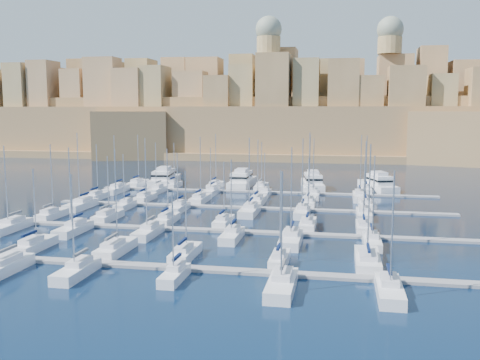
% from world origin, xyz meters
% --- Properties ---
extents(ground, '(600.00, 600.00, 0.00)m').
position_xyz_m(ground, '(0.00, 0.00, 0.00)').
color(ground, black).
rests_on(ground, ground).
extents(pontoon_near, '(84.00, 2.00, 0.40)m').
position_xyz_m(pontoon_near, '(0.00, -34.00, 0.20)').
color(pontoon_near, slate).
rests_on(pontoon_near, ground).
extents(pontoon_mid_near, '(84.00, 2.00, 0.40)m').
position_xyz_m(pontoon_mid_near, '(0.00, -12.00, 0.20)').
color(pontoon_mid_near, slate).
rests_on(pontoon_mid_near, ground).
extents(pontoon_mid_far, '(84.00, 2.00, 0.40)m').
position_xyz_m(pontoon_mid_far, '(0.00, 10.00, 0.20)').
color(pontoon_mid_far, slate).
rests_on(pontoon_mid_far, ground).
extents(pontoon_far, '(84.00, 2.00, 0.40)m').
position_xyz_m(pontoon_far, '(0.00, 32.00, 0.20)').
color(pontoon_far, slate).
rests_on(pontoon_far, ground).
extents(sailboat_1, '(2.66, 8.86, 12.31)m').
position_xyz_m(sailboat_1, '(-25.14, -28.68, 0.73)').
color(sailboat_1, white).
rests_on(sailboat_1, ground).
extents(sailboat_2, '(2.90, 9.68, 15.27)m').
position_xyz_m(sailboat_2, '(-12.54, -28.28, 0.76)').
color(sailboat_2, white).
rests_on(sailboat_2, ground).
extents(sailboat_3, '(2.61, 8.70, 12.53)m').
position_xyz_m(sailboat_3, '(-2.01, -28.76, 0.73)').
color(sailboat_3, white).
rests_on(sailboat_3, ground).
extents(sailboat_4, '(2.27, 7.56, 12.92)m').
position_xyz_m(sailboat_4, '(11.26, -29.32, 0.73)').
color(sailboat_4, white).
rests_on(sailboat_4, ground).
extents(sailboat_5, '(3.19, 10.65, 16.42)m').
position_xyz_m(sailboat_5, '(22.79, -27.80, 0.78)').
color(sailboat_5, white).
rests_on(sailboat_5, ground).
extents(sailboat_7, '(3.28, 10.92, 17.94)m').
position_xyz_m(sailboat_7, '(-22.75, -40.33, 0.79)').
color(sailboat_7, white).
rests_on(sailboat_7, ground).
extents(sailboat_8, '(2.63, 8.75, 13.21)m').
position_xyz_m(sailboat_8, '(-12.85, -39.26, 0.73)').
color(sailboat_8, white).
rests_on(sailboat_8, ground).
extents(sailboat_9, '(2.15, 7.17, 11.18)m').
position_xyz_m(sailboat_9, '(-0.44, -38.49, 0.71)').
color(sailboat_9, white).
rests_on(sailboat_9, ground).
extents(sailboat_10, '(2.98, 9.94, 14.14)m').
position_xyz_m(sailboat_10, '(12.72, -39.85, 0.75)').
color(sailboat_10, white).
rests_on(sailboat_10, ground).
extents(sailboat_11, '(2.77, 9.22, 14.42)m').
position_xyz_m(sailboat_11, '(24.65, -39.50, 0.75)').
color(sailboat_11, white).
rests_on(sailboat_11, ground).
extents(sailboat_12, '(2.55, 8.51, 14.40)m').
position_xyz_m(sailboat_12, '(-34.98, -6.85, 0.74)').
color(sailboat_12, white).
rests_on(sailboat_12, ground).
extents(sailboat_13, '(2.76, 9.22, 12.31)m').
position_xyz_m(sailboat_13, '(-23.72, -6.51, 0.73)').
color(sailboat_13, white).
rests_on(sailboat_13, ground).
extents(sailboat_14, '(2.49, 8.31, 13.86)m').
position_xyz_m(sailboat_14, '(-11.92, -6.95, 0.74)').
color(sailboat_14, white).
rests_on(sailboat_14, ground).
extents(sailboat_15, '(2.45, 8.16, 11.71)m').
position_xyz_m(sailboat_15, '(-1.37, -7.02, 0.72)').
color(sailboat_15, white).
rests_on(sailboat_15, ground).
extents(sailboat_16, '(2.61, 8.71, 12.60)m').
position_xyz_m(sailboat_16, '(13.60, -6.76, 0.73)').
color(sailboat_16, white).
rests_on(sailboat_16, ground).
extents(sailboat_17, '(2.42, 8.07, 12.32)m').
position_xyz_m(sailboat_17, '(23.04, -7.07, 0.72)').
color(sailboat_17, white).
rests_on(sailboat_17, ground).
extents(sailboat_18, '(2.92, 9.74, 14.93)m').
position_xyz_m(sailboat_18, '(-36.41, -17.75, 0.76)').
color(sailboat_18, white).
rests_on(sailboat_18, ground).
extents(sailboat_19, '(2.85, 9.49, 14.76)m').
position_xyz_m(sailboat_19, '(-24.75, -17.63, 0.75)').
color(sailboat_19, white).
rests_on(sailboat_19, ground).
extents(sailboat_20, '(2.69, 8.96, 14.72)m').
position_xyz_m(sailboat_20, '(-11.68, -17.37, 0.75)').
color(sailboat_20, white).
rests_on(sailboat_20, ground).
extents(sailboat_21, '(2.63, 8.76, 13.21)m').
position_xyz_m(sailboat_21, '(2.29, -17.27, 0.73)').
color(sailboat_21, white).
rests_on(sailboat_21, ground).
extents(sailboat_22, '(3.08, 10.25, 15.28)m').
position_xyz_m(sailboat_22, '(11.75, -18.00, 0.76)').
color(sailboat_22, white).
rests_on(sailboat_22, ground).
extents(sailboat_23, '(2.61, 8.68, 14.16)m').
position_xyz_m(sailboat_23, '(23.92, -17.23, 0.74)').
color(sailboat_23, white).
rests_on(sailboat_23, ground).
extents(sailboat_24, '(2.57, 8.57, 13.01)m').
position_xyz_m(sailboat_24, '(-36.32, 15.18, 0.73)').
color(sailboat_24, white).
rests_on(sailboat_24, ground).
extents(sailboat_25, '(2.65, 8.82, 14.62)m').
position_xyz_m(sailboat_25, '(-24.57, 15.30, 0.75)').
color(sailboat_25, white).
rests_on(sailboat_25, ground).
extents(sailboat_26, '(2.89, 9.65, 14.96)m').
position_xyz_m(sailboat_26, '(-11.80, 15.71, 0.76)').
color(sailboat_26, white).
rests_on(sailboat_26, ground).
extents(sailboat_27, '(2.96, 9.85, 14.46)m').
position_xyz_m(sailboat_27, '(1.17, 15.80, 0.75)').
color(sailboat_27, white).
rests_on(sailboat_27, ground).
extents(sailboat_28, '(2.92, 9.75, 16.10)m').
position_xyz_m(sailboat_28, '(12.37, 15.75, 0.77)').
color(sailboat_28, white).
rests_on(sailboat_28, ground).
extents(sailboat_29, '(2.79, 9.29, 14.83)m').
position_xyz_m(sailboat_29, '(24.27, 15.53, 0.75)').
color(sailboat_29, white).
rests_on(sailboat_29, ground).
extents(sailboat_30, '(3.15, 10.50, 16.19)m').
position_xyz_m(sailboat_30, '(-34.44, 3.87, 0.77)').
color(sailboat_30, white).
rests_on(sailboat_30, ground).
extents(sailboat_31, '(2.28, 7.61, 11.79)m').
position_xyz_m(sailboat_31, '(-25.19, 5.30, 0.71)').
color(sailboat_31, white).
rests_on(sailboat_31, ground).
extents(sailboat_32, '(2.65, 8.82, 12.27)m').
position_xyz_m(sailboat_32, '(-13.36, 4.70, 0.73)').
color(sailboat_32, white).
rests_on(sailboat_32, ground).
extents(sailboat_33, '(3.07, 10.24, 15.51)m').
position_xyz_m(sailboat_33, '(1.50, 4.00, 0.77)').
color(sailboat_33, white).
rests_on(sailboat_33, ground).
extents(sailboat_34, '(2.80, 9.32, 15.45)m').
position_xyz_m(sailboat_34, '(11.82, 4.45, 0.76)').
color(sailboat_34, white).
rests_on(sailboat_34, ground).
extents(sailboat_35, '(2.79, 9.29, 15.08)m').
position_xyz_m(sailboat_35, '(23.57, 4.47, 0.75)').
color(sailboat_35, white).
rests_on(sailboat_35, ground).
extents(sailboat_36, '(2.83, 9.44, 14.14)m').
position_xyz_m(sailboat_36, '(-35.11, 37.60, 0.75)').
color(sailboat_36, white).
rests_on(sailboat_36, ground).
extents(sailboat_37, '(2.41, 8.03, 12.20)m').
position_xyz_m(sailboat_37, '(-24.71, 36.91, 0.72)').
color(sailboat_37, white).
rests_on(sailboat_37, ground).
extents(sailboat_38, '(2.86, 9.52, 14.60)m').
position_xyz_m(sailboat_38, '(-13.48, 37.64, 0.75)').
color(sailboat_38, white).
rests_on(sailboat_38, ground).
extents(sailboat_39, '(2.70, 9.01, 12.65)m').
position_xyz_m(sailboat_39, '(-1.18, 37.39, 0.73)').
color(sailboat_39, white).
rests_on(sailboat_39, ground).
extents(sailboat_40, '(2.98, 9.94, 14.59)m').
position_xyz_m(sailboat_40, '(11.22, 37.85, 0.76)').
color(sailboat_40, white).
rests_on(sailboat_40, ground).
extents(sailboat_41, '(2.74, 9.13, 14.53)m').
position_xyz_m(sailboat_41, '(25.30, 37.45, 0.75)').
color(sailboat_41, white).
rests_on(sailboat_41, ground).
extents(sailboat_42, '(3.10, 10.34, 14.64)m').
position_xyz_m(sailboat_42, '(-36.22, 25.96, 0.76)').
color(sailboat_42, white).
rests_on(sailboat_42, ground).
extents(sailboat_43, '(2.49, 8.30, 12.93)m').
position_xyz_m(sailboat_43, '(-25.89, 26.96, 0.73)').
color(sailboat_43, white).
rests_on(sailboat_43, ground).
extents(sailboat_44, '(2.55, 8.50, 11.80)m').
position_xyz_m(sailboat_44, '(-11.95, 26.86, 0.72)').
color(sailboat_44, white).
rests_on(sailboat_44, ground).
extents(sailboat_45, '(2.31, 7.71, 10.82)m').
position_xyz_m(sailboat_45, '(1.21, 27.25, 0.70)').
color(sailboat_45, white).
rests_on(sailboat_45, ground).
extents(sailboat_46, '(2.90, 9.66, 14.30)m').
position_xyz_m(sailboat_46, '(12.81, 26.29, 0.75)').
color(sailboat_46, white).
rests_on(sailboat_46, ground).
extents(sailboat_47, '(3.12, 10.42, 15.25)m').
position_xyz_m(sailboat_47, '(23.50, 25.92, 0.77)').
color(sailboat_47, white).
rests_on(sailboat_47, ground).
extents(motor_yacht_a, '(7.35, 18.70, 5.25)m').
position_xyz_m(motor_yacht_a, '(-29.11, 42.26, 1.73)').
color(motor_yacht_a, white).
rests_on(motor_yacht_a, ground).
extents(motor_yacht_b, '(5.30, 17.28, 5.25)m').
position_xyz_m(motor_yacht_b, '(-7.10, 41.78, 1.73)').
color(motor_yacht_b, white).
rests_on(motor_yacht_b, ground).
extents(motor_yacht_c, '(7.11, 16.37, 5.25)m').
position_xyz_m(motor_yacht_c, '(11.88, 41.11, 1.73)').
color(motor_yacht_c, white).
rests_on(motor_yacht_c, ground).
extents(motor_yacht_d, '(9.81, 17.18, 5.25)m').
position_xyz_m(motor_yacht_d, '(28.59, 41.42, 1.73)').
color(motor_yacht_d, white).
rests_on(motor_yacht_d, ground).
extents(fortified_city, '(460.00, 108.95, 59.52)m').
position_xyz_m(fortified_city, '(-0.19, 155.26, 14.74)').
color(fortified_city, brown).
rests_on(fortified_city, ground).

